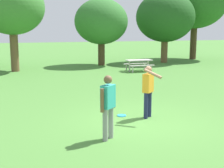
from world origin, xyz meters
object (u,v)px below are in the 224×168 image
picnic_table_far (139,63)px  tree_back_left (165,17)px  person_thrower (148,88)px  person_catcher (108,103)px  tree_slender_mid (101,22)px  tree_back_right (195,1)px  frisbee (122,115)px  tree_far_right (12,8)px

picnic_table_far → tree_back_left: bearing=44.8°
person_thrower → picnic_table_far: size_ratio=0.94×
person_catcher → tree_slender_mid: 16.69m
picnic_table_far → tree_back_right: (8.44, 6.11, 4.72)m
tree_slender_mid → tree_back_left: bearing=0.5°
person_thrower → frisbee: (-0.71, 0.46, -0.95)m
tree_back_left → tree_back_right: tree_back_right is taller
frisbee → tree_back_right: tree_back_right is taller
tree_back_left → person_thrower: bearing=-121.2°
frisbee → tree_far_right: tree_far_right is taller
person_thrower → tree_slender_mid: size_ratio=0.32×
frisbee → tree_back_right: (13.50, 15.73, 5.27)m
person_thrower → tree_far_right: 13.66m
person_thrower → frisbee: 1.27m
tree_slender_mid → tree_back_left: (5.59, 0.05, 0.42)m
person_catcher → frisbee: person_catcher is taller
tree_back_left → tree_back_right: 4.72m
person_thrower → tree_back_left: tree_back_left is taller
tree_far_right → tree_back_right: (16.20, 3.35, 1.15)m
frisbee → tree_back_right: bearing=49.4°
person_catcher → tree_slender_mid: (4.95, 15.75, 2.39)m
person_thrower → tree_far_right: tree_far_right is taller
tree_slender_mid → tree_back_left: 5.60m
person_catcher → tree_back_left: 19.20m
tree_far_right → tree_back_left: tree_far_right is taller
picnic_table_far → tree_far_right: 8.98m
tree_far_right → tree_slender_mid: 6.75m
person_catcher → tree_back_right: (14.62, 17.60, 4.34)m
person_catcher → tree_slender_mid: tree_slender_mid is taller
frisbee → tree_back_right: 21.39m
picnic_table_far → tree_far_right: size_ratio=0.29×
tree_slender_mid → frisbee: bearing=-105.4°
tree_slender_mid → picnic_table_far: bearing=-73.9°
tree_slender_mid → tree_far_right: bearing=-167.0°
person_thrower → frisbee: bearing=146.9°
person_catcher → frisbee: size_ratio=5.67×
person_catcher → frisbee: 2.37m
person_thrower → person_catcher: size_ratio=1.00×
frisbee → person_thrower: bearing=-33.1°
tree_slender_mid → tree_back_left: tree_back_left is taller
person_thrower → tree_back_left: size_ratio=0.28×
tree_back_left → person_catcher: bearing=-123.7°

